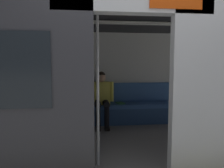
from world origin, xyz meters
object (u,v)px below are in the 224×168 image
train_car (115,57)px  grab_pole_door (98,89)px  bench_seat (111,109)px  book (120,103)px  handbag (83,100)px  person_seated (101,95)px

train_car → grab_pole_door: bearing=68.1°
bench_seat → book: 0.25m
book → grab_pole_door: (0.58, 1.91, 0.56)m
train_car → handbag: (0.58, -1.18, -0.92)m
bench_seat → grab_pole_door: size_ratio=1.36×
handbag → grab_pole_door: bearing=97.6°
person_seated → grab_pole_door: size_ratio=0.58×
person_seated → handbag: 0.46m
person_seated → grab_pole_door: (0.15, 1.84, 0.35)m
train_car → bench_seat: bearing=-92.4°
person_seated → handbag: person_seated is taller
bench_seat → person_seated: (0.21, 0.05, 0.33)m
train_car → book: bearing=-103.2°
bench_seat → grab_pole_door: 2.04m
train_car → person_seated: 1.32m
train_car → person_seated: train_car is taller
handbag → book: 0.85m
train_car → grab_pole_door: 0.95m
person_seated → book: person_seated is taller
handbag → grab_pole_door: (-0.26, 1.97, 0.49)m
handbag → person_seated: bearing=162.4°
bench_seat → person_seated: bearing=14.0°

